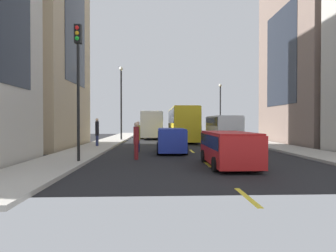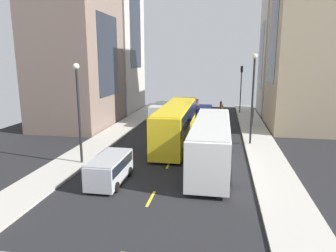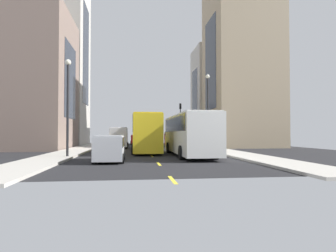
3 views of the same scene
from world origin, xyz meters
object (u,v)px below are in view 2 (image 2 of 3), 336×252
(streetcar_yellow, at_px, (177,121))
(delivery_van_white, at_px, (162,113))
(pedestrian_crossing_near, at_px, (222,111))
(traffic_light_near_corner, at_px, (241,81))
(car_silver_0, at_px, (110,167))
(car_blue_1, at_px, (205,111))
(pedestrian_waiting_curb, at_px, (221,107))
(car_red_2, at_px, (191,105))
(pedestrian_walking_far, at_px, (252,115))
(city_bus_white, at_px, (211,139))

(streetcar_yellow, bearing_deg, delivery_van_white, -69.03)
(pedestrian_crossing_near, relative_size, traffic_light_near_corner, 0.32)
(delivery_van_white, distance_m, pedestrian_crossing_near, 8.50)
(streetcar_yellow, xyz_separation_m, car_silver_0, (2.74, 10.22, -1.11))
(car_blue_1, bearing_deg, pedestrian_waiting_curb, -122.26)
(car_blue_1, distance_m, pedestrian_crossing_near, 2.29)
(pedestrian_waiting_curb, height_order, pedestrian_crossing_near, pedestrian_crossing_near)
(pedestrian_waiting_curb, bearing_deg, car_blue_1, -173.67)
(pedestrian_crossing_near, bearing_deg, pedestrian_waiting_curb, 126.86)
(streetcar_yellow, bearing_deg, pedestrian_waiting_curb, -103.68)
(delivery_van_white, height_order, pedestrian_crossing_near, delivery_van_white)
(pedestrian_waiting_curb, xyz_separation_m, traffic_light_near_corner, (-2.71, -1.52, 3.60))
(car_red_2, bearing_deg, pedestrian_walking_far, 130.01)
(city_bus_white, distance_m, streetcar_yellow, 6.76)
(pedestrian_crossing_near, bearing_deg, car_red_2, 161.13)
(pedestrian_walking_far, xyz_separation_m, traffic_light_near_corner, (0.95, -8.72, 3.35))
(delivery_van_white, bearing_deg, pedestrian_walking_far, -172.96)
(streetcar_yellow, distance_m, car_blue_1, 12.99)
(city_bus_white, relative_size, delivery_van_white, 2.21)
(delivery_van_white, xyz_separation_m, traffic_light_near_corner, (-9.56, -10.02, 3.20))
(pedestrian_waiting_curb, bearing_deg, car_red_2, 99.42)
(city_bus_white, height_order, car_silver_0, city_bus_white)
(car_blue_1, relative_size, traffic_light_near_corner, 0.62)
(car_silver_0, relative_size, pedestrian_walking_far, 1.91)
(city_bus_white, height_order, delivery_van_white, city_bus_white)
(car_red_2, xyz_separation_m, traffic_light_near_corner, (-7.18, 0.97, 3.77))
(car_silver_0, bearing_deg, pedestrian_crossing_near, -106.77)
(pedestrian_crossing_near, distance_m, traffic_light_near_corner, 6.82)
(city_bus_white, relative_size, car_silver_0, 2.80)
(city_bus_white, bearing_deg, pedestrian_waiting_curb, -91.38)
(delivery_van_white, distance_m, pedestrian_walking_far, 10.59)
(city_bus_white, relative_size, car_blue_1, 2.88)
(streetcar_yellow, bearing_deg, city_bus_white, 120.13)
(car_silver_0, xyz_separation_m, pedestrian_crossing_near, (-6.82, -22.64, 0.11))
(city_bus_white, bearing_deg, car_red_2, -80.85)
(streetcar_yellow, height_order, pedestrian_crossing_near, streetcar_yellow)
(pedestrian_waiting_curb, bearing_deg, delivery_van_white, 179.74)
(car_silver_0, height_order, pedestrian_crossing_near, pedestrian_crossing_near)
(city_bus_white, height_order, pedestrian_waiting_curb, city_bus_white)
(pedestrian_crossing_near, height_order, traffic_light_near_corner, traffic_light_near_corner)
(delivery_van_white, distance_m, traffic_light_near_corner, 14.21)
(car_red_2, relative_size, pedestrian_waiting_curb, 2.23)
(car_blue_1, relative_size, pedestrian_walking_far, 1.86)
(streetcar_yellow, bearing_deg, traffic_light_near_corner, -110.62)
(car_red_2, height_order, pedestrian_waiting_curb, pedestrian_waiting_curb)
(pedestrian_waiting_curb, bearing_deg, pedestrian_crossing_near, -138.89)
(city_bus_white, distance_m, pedestrian_walking_far, 15.36)
(car_silver_0, bearing_deg, delivery_van_white, -89.41)
(streetcar_yellow, relative_size, pedestrian_walking_far, 5.88)
(city_bus_white, height_order, car_red_2, city_bus_white)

